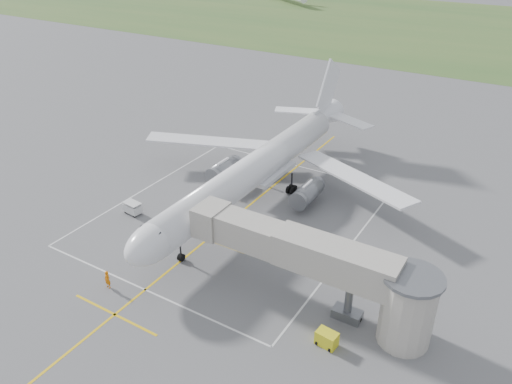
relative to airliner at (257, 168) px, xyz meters
The scene contains 9 objects.
ground 4.46m from the airliner, 90.00° to the right, with size 700.00×700.00×0.00m, color #515153.
grass_strip 129.32m from the airliner, 90.00° to the left, with size 700.00×120.00×0.02m, color #375A27.
apron_markings 7.90m from the airliner, 90.00° to the right, with size 28.20×60.00×0.01m.
airliner is the anchor object (origin of this frame).
jet_bridge 21.22m from the airliner, 42.19° to the right, with size 23.40×5.00×7.20m.
gpu_unit 25.64m from the airliner, 45.57° to the right, with size 1.87×1.41×1.32m.
baggage_cart 15.85m from the airliner, 135.21° to the right, with size 2.30×1.54×1.51m.
ramp_worker_nose 22.81m from the airliner, 98.32° to the right, with size 0.68×0.45×1.87m, color #D96906.
ramp_worker_wing 6.43m from the airliner, 159.43° to the right, with size 0.85×0.66×1.74m, color orange.
Camera 1 is at (28.59, -46.38, 31.28)m, focal length 35.00 mm.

